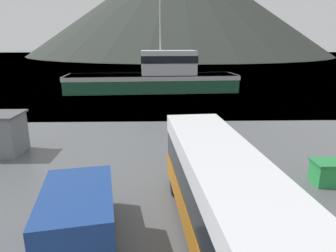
% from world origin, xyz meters
% --- Properties ---
extents(water_surface, '(240.00, 240.00, 0.00)m').
position_xyz_m(water_surface, '(0.00, 143.24, 0.00)').
color(water_surface, slate).
rests_on(water_surface, ground).
extents(hill_backdrop, '(156.55, 156.55, 52.90)m').
position_xyz_m(hill_backdrop, '(6.09, 169.53, 26.45)').
color(hill_backdrop, '#2D332D').
rests_on(hill_backdrop, ground).
extents(tour_bus, '(3.46, 11.52, 3.43)m').
position_xyz_m(tour_bus, '(-2.21, 6.13, 1.92)').
color(tour_bus, '#B26614').
rests_on(tour_bus, ground).
extents(delivery_van, '(3.14, 5.69, 2.48)m').
position_xyz_m(delivery_van, '(-7.00, 6.13, 1.31)').
color(delivery_van, navy).
rests_on(delivery_van, ground).
extents(fishing_boat, '(24.46, 7.28, 12.60)m').
position_xyz_m(fishing_boat, '(-4.83, 40.31, 2.07)').
color(fishing_boat, '#1E5138').
rests_on(fishing_boat, water_surface).
extents(storage_bin, '(1.51, 1.27, 1.20)m').
position_xyz_m(storage_bin, '(4.09, 10.81, 0.61)').
color(storage_bin, green).
rests_on(storage_bin, ground).
extents(dock_kiosk, '(2.81, 2.54, 2.63)m').
position_xyz_m(dock_kiosk, '(-14.43, 15.59, 1.33)').
color(dock_kiosk, slate).
rests_on(dock_kiosk, ground).
extents(small_boat, '(5.92, 4.50, 0.90)m').
position_xyz_m(small_boat, '(-14.58, 48.64, 0.45)').
color(small_boat, '#1E5138').
rests_on(small_boat, water_surface).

